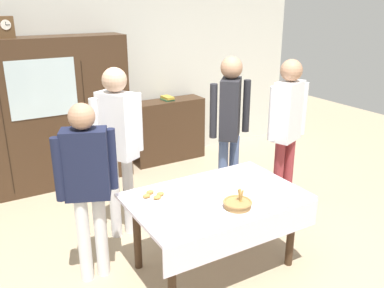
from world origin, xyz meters
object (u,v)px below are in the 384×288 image
object	(u,v)px
spoon_back_edge	(246,173)
wall_cabinet	(43,115)
tea_cup_near_left	(243,191)
tea_cup_mid_left	(213,194)
spoon_center	(186,222)
dining_table	(217,208)
person_near_right_end	(230,119)
tea_cup_far_left	(275,187)
pastry_plate	(154,196)
mantel_clock	(5,27)
tea_cup_back_edge	(263,177)
person_by_cabinet	(287,122)
person_behind_table_left	(87,178)
bookshelf_low	(168,130)
tea_cup_near_right	(202,214)
person_behind_table_right	(118,137)
bread_basket	(238,204)
book_stack	(167,98)
spoon_front_edge	(189,188)

from	to	relation	value
spoon_back_edge	wall_cabinet	bearing A→B (deg)	121.54
spoon_back_edge	tea_cup_near_left	bearing A→B (deg)	-130.97
tea_cup_mid_left	spoon_center	world-z (taller)	tea_cup_mid_left
dining_table	person_near_right_end	world-z (taller)	person_near_right_end
tea_cup_far_left	pastry_plate	size ratio (longest dim) A/B	0.46
spoon_center	wall_cabinet	bearing A→B (deg)	99.09
mantel_clock	tea_cup_back_edge	distance (m)	3.31
person_near_right_end	person_by_cabinet	distance (m)	0.62
pastry_plate	tea_cup_mid_left	bearing A→B (deg)	-27.82
spoon_back_edge	dining_table	bearing A→B (deg)	-152.24
person_behind_table_left	bookshelf_low	bearing A→B (deg)	49.69
tea_cup_near_right	person_behind_table_left	xyz separation A→B (m)	(-0.69, 0.68, 0.21)
wall_cabinet	pastry_plate	xyz separation A→B (m)	(0.41, -2.33, -0.22)
person_near_right_end	person_behind_table_left	size ratio (longest dim) A/B	1.12
wall_cabinet	person_behind_table_right	world-z (taller)	wall_cabinet
tea_cup_near_right	person_near_right_end	bearing A→B (deg)	47.18
tea_cup_far_left	person_by_cabinet	world-z (taller)	person_by_cabinet
pastry_plate	person_near_right_end	size ratio (longest dim) A/B	0.16
tea_cup_back_edge	tea_cup_near_right	bearing A→B (deg)	-159.56
mantel_clock	bread_basket	distance (m)	3.34
tea_cup_back_edge	pastry_plate	size ratio (longest dim) A/B	0.46
person_near_right_end	person_by_cabinet	size ratio (longest dim) A/B	1.01
pastry_plate	person_behind_table_left	distance (m)	0.58
wall_cabinet	tea_cup_far_left	distance (m)	3.09
bread_basket	person_behind_table_right	bearing A→B (deg)	113.94
book_stack	spoon_front_edge	world-z (taller)	book_stack
tea_cup_mid_left	person_behind_table_left	world-z (taller)	person_behind_table_left
person_behind_table_right	tea_cup_near_left	bearing A→B (deg)	-54.81
tea_cup_near_left	spoon_front_edge	bearing A→B (deg)	136.92
tea_cup_back_edge	spoon_front_edge	world-z (taller)	tea_cup_back_edge
mantel_clock	pastry_plate	distance (m)	2.75
wall_cabinet	mantel_clock	xyz separation A→B (m)	(-0.28, -0.00, 1.07)
wall_cabinet	person_near_right_end	bearing A→B (deg)	-45.25
bookshelf_low	spoon_center	size ratio (longest dim) A/B	9.15
wall_cabinet	tea_cup_back_edge	bearing A→B (deg)	-59.61
dining_table	tea_cup_near_right	xyz separation A→B (m)	(-0.30, -0.24, 0.13)
wall_cabinet	spoon_center	distance (m)	2.88
mantel_clock	bread_basket	world-z (taller)	mantel_clock
spoon_center	person_by_cabinet	bearing A→B (deg)	24.61
mantel_clock	spoon_back_edge	xyz separation A→B (m)	(1.70, -2.31, -1.31)
spoon_front_edge	spoon_back_edge	size ratio (longest dim) A/B	1.00
spoon_back_edge	person_behind_table_left	xyz separation A→B (m)	(-1.51, 0.17, 0.23)
spoon_front_edge	person_by_cabinet	world-z (taller)	person_by_cabinet
bookshelf_low	spoon_back_edge	xyz separation A→B (m)	(-0.36, -2.36, 0.26)
tea_cup_near_left	person_by_cabinet	xyz separation A→B (m)	(1.04, 0.61, 0.32)
book_stack	person_near_right_end	bearing A→B (deg)	-93.71
bookshelf_low	book_stack	distance (m)	0.49
bookshelf_low	spoon_front_edge	distance (m)	2.59
book_stack	tea_cup_back_edge	xyz separation A→B (m)	(-0.31, -2.55, -0.21)
bread_basket	pastry_plate	bearing A→B (deg)	135.83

